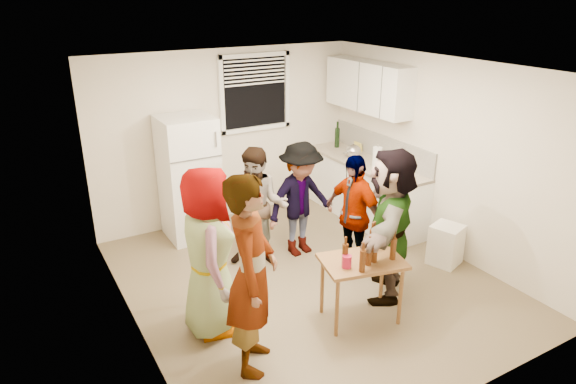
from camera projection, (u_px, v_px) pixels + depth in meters
room at (308, 280)px, 6.14m from camera, size 4.00×4.50×2.50m
window at (255, 93)px, 7.45m from camera, size 1.12×0.10×1.06m
refrigerator at (189, 178)px, 6.99m from camera, size 0.70×0.70×1.70m
counter_lower at (364, 191)px, 7.70m from camera, size 0.60×2.20×0.86m
countertop at (365, 162)px, 7.53m from camera, size 0.64×2.22×0.04m
backsplash at (381, 146)px, 7.59m from camera, size 0.03×2.20×0.36m
upper_cabinets at (368, 86)px, 7.36m from camera, size 0.34×1.60×0.70m
kettle at (353, 157)px, 7.69m from camera, size 0.27×0.22×0.22m
paper_towel at (377, 167)px, 7.29m from camera, size 0.13×0.13×0.29m
wine_bottle at (337, 147)px, 8.19m from camera, size 0.08×0.08×0.31m
beer_bottle_counter at (389, 175)px, 6.96m from camera, size 0.06×0.06×0.24m
blue_cup at (384, 178)px, 6.86m from camera, size 0.10×0.10×0.13m
picture_frame at (358, 147)px, 7.98m from camera, size 0.02×0.17×0.14m
trash_bin at (446, 245)px, 6.44m from camera, size 0.45×0.45×0.52m
serving_table at (359, 318)px, 5.44m from camera, size 0.93×0.72×0.70m
beer_bottle_table at (373, 249)px, 5.41m from camera, size 0.06×0.06×0.23m
red_cup at (346, 267)px, 5.05m from camera, size 0.10×0.10×0.13m
guest_grey at (213, 327)px, 5.28m from camera, size 1.91×1.29×0.55m
guest_stripe at (254, 362)px, 4.79m from camera, size 1.94×1.59×0.45m
guest_back_left at (260, 263)px, 6.53m from camera, size 1.43×1.68×0.58m
guest_back_right at (300, 252)px, 6.80m from camera, size 1.10×1.59×0.56m
guest_black at (350, 269)px, 6.39m from camera, size 1.60×1.09×0.36m
guest_orange at (384, 292)px, 5.90m from camera, size 2.36×2.35×0.51m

